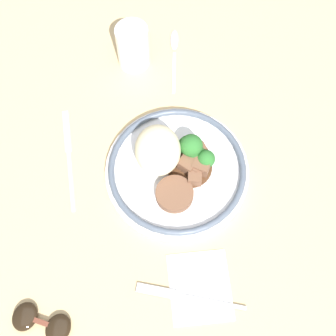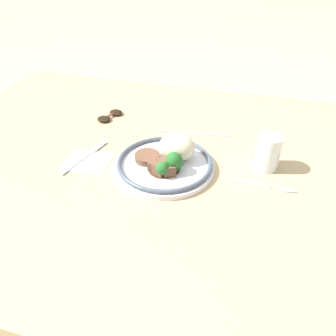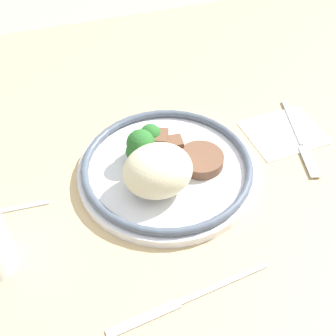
# 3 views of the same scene
# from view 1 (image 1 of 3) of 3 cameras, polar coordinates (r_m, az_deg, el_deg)

# --- Properties ---
(ground_plane) EXTENTS (8.00, 8.00, 0.00)m
(ground_plane) POSITION_cam_1_polar(r_m,az_deg,el_deg) (0.92, -1.08, -2.98)
(ground_plane) COLOR tan
(dining_table) EXTENTS (1.52, 1.07, 0.04)m
(dining_table) POSITION_cam_1_polar(r_m,az_deg,el_deg) (0.90, -1.10, -2.50)
(dining_table) COLOR tan
(dining_table) RESTS_ON ground
(napkin) EXTENTS (0.13, 0.11, 0.00)m
(napkin) POSITION_cam_1_polar(r_m,az_deg,el_deg) (0.83, 3.91, -14.27)
(napkin) COLOR white
(napkin) RESTS_ON dining_table
(plate) EXTENTS (0.27, 0.27, 0.09)m
(plate) POSITION_cam_1_polar(r_m,az_deg,el_deg) (0.87, 0.92, 0.39)
(plate) COLOR white
(plate) RESTS_ON dining_table
(juice_glass) EXTENTS (0.07, 0.07, 0.10)m
(juice_glass) POSITION_cam_1_polar(r_m,az_deg,el_deg) (0.99, -4.29, 14.35)
(juice_glass) COLOR yellow
(juice_glass) RESTS_ON dining_table
(fork) EXTENTS (0.05, 0.19, 0.00)m
(fork) POSITION_cam_1_polar(r_m,az_deg,el_deg) (0.82, 1.44, -15.28)
(fork) COLOR #ADADB2
(fork) RESTS_ON napkin
(knife) EXTENTS (0.22, 0.04, 0.00)m
(knife) POSITION_cam_1_polar(r_m,az_deg,el_deg) (0.93, -11.99, 1.58)
(knife) COLOR #ADADB2
(knife) RESTS_ON dining_table
(spoon) EXTENTS (0.17, 0.02, 0.01)m
(spoon) POSITION_cam_1_polar(r_m,az_deg,el_deg) (1.05, 0.76, 14.45)
(spoon) COLOR #ADADB2
(spoon) RESTS_ON dining_table
(sunglasses) EXTENTS (0.08, 0.11, 0.01)m
(sunglasses) POSITION_cam_1_polar(r_m,az_deg,el_deg) (0.84, -15.18, -17.71)
(sunglasses) COLOR black
(sunglasses) RESTS_ON dining_table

